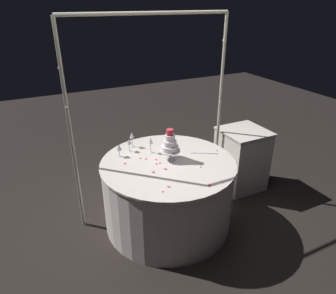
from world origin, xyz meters
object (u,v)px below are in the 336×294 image
at_px(decorative_arch, 152,93).
at_px(wine_glass_1, 129,143).
at_px(main_table, 168,193).
at_px(wine_glass_2, 132,136).
at_px(wine_glass_3, 151,141).
at_px(wine_glass_0, 119,148).
at_px(cake_knife, 206,153).
at_px(tiered_cake, 170,145).
at_px(side_table, 241,159).

relative_size(decorative_arch, wine_glass_1, 15.34).
height_order(main_table, wine_glass_2, wine_glass_2).
bearing_deg(wine_glass_3, decorative_arch, 49.95).
bearing_deg(wine_glass_0, cake_knife, -22.18).
relative_size(main_table, tiered_cake, 4.15).
xyz_separation_m(decorative_arch, side_table, (1.20, -0.12, -1.00)).
distance_m(decorative_arch, tiered_cake, 0.57).
height_order(main_table, cake_knife, cake_knife).
bearing_deg(wine_glass_0, main_table, -39.88).
relative_size(main_table, cake_knife, 5.35).
distance_m(main_table, tiered_cake, 0.56).
distance_m(wine_glass_1, wine_glass_3, 0.25).
distance_m(tiered_cake, cake_knife, 0.45).
bearing_deg(tiered_cake, wine_glass_2, 118.21).
bearing_deg(wine_glass_3, side_table, -1.46).
xyz_separation_m(wine_glass_2, wine_glass_3, (0.13, -0.23, 0.00)).
distance_m(wine_glass_0, wine_glass_2, 0.27).
xyz_separation_m(decorative_arch, wine_glass_3, (-0.07, -0.09, -0.50)).
xyz_separation_m(wine_glass_0, wine_glass_3, (0.34, -0.06, 0.03)).
xyz_separation_m(decorative_arch, tiered_cake, (0.04, -0.32, -0.47)).
height_order(decorative_arch, side_table, decorative_arch).
height_order(main_table, wine_glass_0, wine_glass_0).
relative_size(wine_glass_1, wine_glass_2, 0.80).
distance_m(side_table, wine_glass_1, 1.56).
height_order(wine_glass_1, wine_glass_3, wine_glass_3).
bearing_deg(decorative_arch, main_table, -90.16).
relative_size(decorative_arch, wine_glass_2, 12.34).
xyz_separation_m(main_table, cake_knife, (0.46, -0.01, 0.39)).
distance_m(tiered_cake, wine_glass_2, 0.53).
height_order(decorative_arch, wine_glass_0, decorative_arch).
bearing_deg(main_table, cake_knife, -1.26).
distance_m(main_table, wine_glass_0, 0.73).
distance_m(wine_glass_2, wine_glass_3, 0.26).
relative_size(wine_glass_0, wine_glass_1, 1.00).
distance_m(side_table, cake_knife, 0.87).
bearing_deg(cake_knife, wine_glass_1, 149.73).
relative_size(wine_glass_0, cake_knife, 0.54).
distance_m(decorative_arch, cake_knife, 0.87).
xyz_separation_m(side_table, wine_glass_1, (-1.48, 0.17, 0.47)).
relative_size(decorative_arch, cake_knife, 8.30).
height_order(side_table, tiered_cake, tiered_cake).
bearing_deg(wine_glass_3, main_table, -75.52).
height_order(side_table, wine_glass_3, wine_glass_3).
xyz_separation_m(main_table, side_table, (1.20, 0.25, 0.02)).
relative_size(side_table, cake_knife, 3.06).
height_order(tiered_cake, wine_glass_2, tiered_cake).
height_order(tiered_cake, wine_glass_0, tiered_cake).
bearing_deg(decorative_arch, wine_glass_3, -130.05).
xyz_separation_m(side_table, wine_glass_2, (-1.41, 0.26, 0.50)).
bearing_deg(main_table, wine_glass_1, 123.34).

